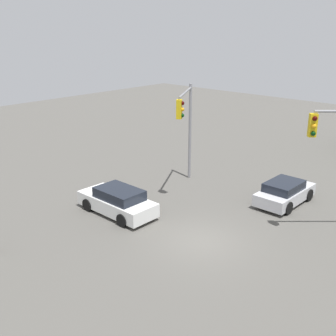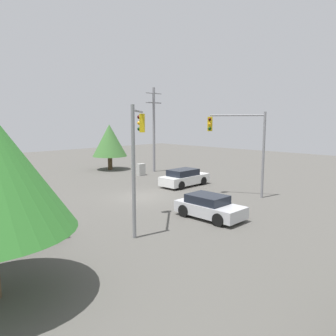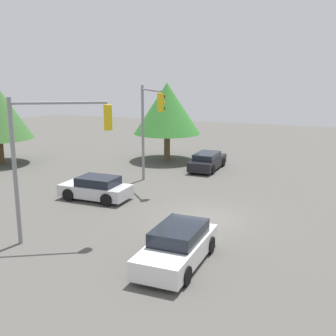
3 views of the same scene
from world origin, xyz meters
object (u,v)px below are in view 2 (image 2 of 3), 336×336
(sedan_silver, at_px, (209,207))
(traffic_signal_main, at_px, (137,146))
(traffic_signal_cross, at_px, (241,139))
(electrical_cabinet, at_px, (141,170))
(sedan_dark, at_px, (10,233))
(sedan_white, at_px, (184,178))

(sedan_silver, height_order, traffic_signal_main, traffic_signal_main)
(traffic_signal_cross, bearing_deg, traffic_signal_main, 60.65)
(sedan_silver, relative_size, electrical_cabinet, 3.33)
(sedan_silver, relative_size, traffic_signal_cross, 0.65)
(sedan_dark, height_order, sedan_silver, sedan_silver)
(sedan_dark, relative_size, sedan_silver, 1.12)
(sedan_white, relative_size, traffic_signal_cross, 0.74)
(traffic_signal_main, height_order, traffic_signal_cross, traffic_signal_main)
(sedan_silver, bearing_deg, traffic_signal_main, -20.71)
(sedan_silver, xyz_separation_m, traffic_signal_main, (-4.06, 1.53, 3.67))
(traffic_signal_main, bearing_deg, sedan_dark, 117.01)
(sedan_silver, height_order, traffic_signal_cross, traffic_signal_cross)
(sedan_white, height_order, traffic_signal_cross, traffic_signal_cross)
(sedan_white, distance_m, electrical_cabinet, 6.85)
(sedan_white, xyz_separation_m, sedan_silver, (-5.93, -7.34, -0.05))
(sedan_dark, height_order, electrical_cabinet, sedan_dark)
(sedan_dark, bearing_deg, traffic_signal_cross, -96.78)
(sedan_white, bearing_deg, traffic_signal_cross, -0.40)
(sedan_white, bearing_deg, sedan_dark, -76.67)
(sedan_dark, distance_m, electrical_cabinet, 19.57)
(traffic_signal_main, relative_size, traffic_signal_cross, 1.02)
(traffic_signal_cross, distance_m, electrical_cabinet, 12.93)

